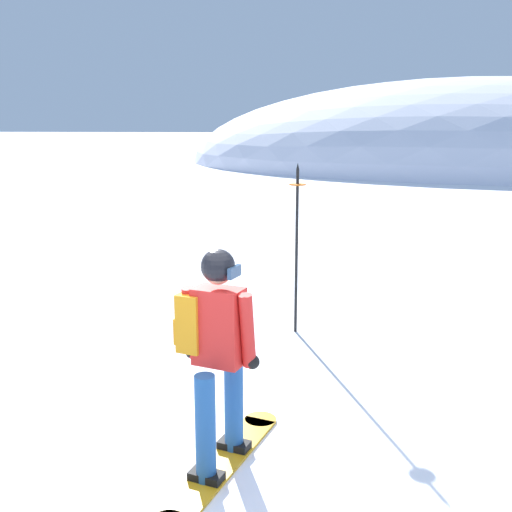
{
  "coord_description": "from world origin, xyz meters",
  "views": [
    {
      "loc": [
        0.78,
        -3.83,
        2.6
      ],
      "look_at": [
        0.03,
        3.33,
        1.0
      ],
      "focal_mm": 42.49,
      "sensor_mm": 36.0,
      "label": 1
    }
  ],
  "objects": [
    {
      "name": "piste_marker_near",
      "position": [
        0.52,
        3.47,
        1.21
      ],
      "size": [
        0.2,
        0.2,
        2.12
      ],
      "color": "black",
      "rests_on": "ground"
    },
    {
      "name": "snowboarder_main",
      "position": [
        0.04,
        0.34,
        0.92
      ],
      "size": [
        0.75,
        1.77,
        1.71
      ],
      "color": "orange",
      "rests_on": "ground"
    },
    {
      "name": "ground_plane",
      "position": [
        0.0,
        0.0,
        0.0
      ],
      "size": [
        300.0,
        300.0,
        0.0
      ],
      "primitive_type": "plane",
      "color": "white"
    },
    {
      "name": "ridge_peak_main",
      "position": [
        11.04,
        38.99,
        0.0
      ],
      "size": [
        37.79,
        34.02,
        10.85
      ],
      "color": "white",
      "rests_on": "ground"
    }
  ]
}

